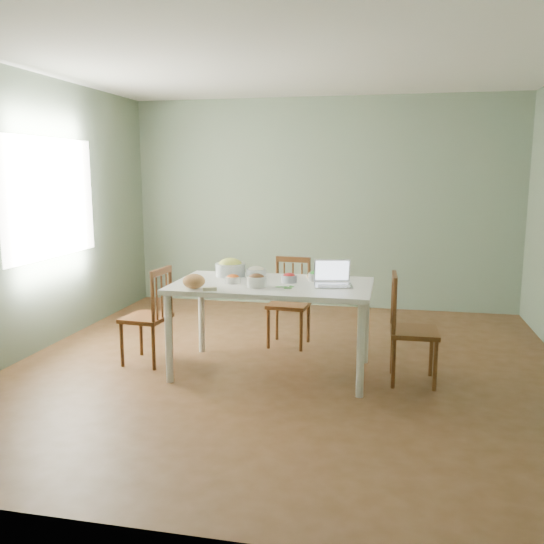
% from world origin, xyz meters
% --- Properties ---
extents(floor, '(5.00, 5.00, 0.00)m').
position_xyz_m(floor, '(0.00, 0.00, 0.00)').
color(floor, '#492C13').
rests_on(floor, ground).
extents(ceiling, '(5.00, 5.00, 0.00)m').
position_xyz_m(ceiling, '(0.00, 0.00, 2.70)').
color(ceiling, white).
rests_on(ceiling, ground).
extents(wall_back, '(5.00, 0.00, 2.70)m').
position_xyz_m(wall_back, '(0.00, 2.50, 1.35)').
color(wall_back, slate).
rests_on(wall_back, ground).
extents(wall_front, '(5.00, 0.00, 2.70)m').
position_xyz_m(wall_front, '(0.00, -2.50, 1.35)').
color(wall_front, slate).
rests_on(wall_front, ground).
extents(wall_left, '(0.00, 5.00, 2.70)m').
position_xyz_m(wall_left, '(-2.50, 0.00, 1.35)').
color(wall_left, slate).
rests_on(wall_left, ground).
extents(window_left, '(0.04, 1.60, 1.20)m').
position_xyz_m(window_left, '(-2.48, 0.30, 1.50)').
color(window_left, white).
rests_on(window_left, ground).
extents(dining_table, '(1.72, 0.97, 0.80)m').
position_xyz_m(dining_table, '(-0.10, -0.14, 0.40)').
color(dining_table, silver).
rests_on(dining_table, floor).
extents(chair_far, '(0.43, 0.41, 0.90)m').
position_xyz_m(chair_far, '(-0.10, 0.67, 0.45)').
color(chair_far, '#38210B').
rests_on(chair_far, floor).
extents(chair_left, '(0.41, 0.43, 0.90)m').
position_xyz_m(chair_left, '(-1.30, -0.13, 0.45)').
color(chair_left, '#38210B').
rests_on(chair_left, floor).
extents(chair_right, '(0.40, 0.42, 0.93)m').
position_xyz_m(chair_right, '(1.11, -0.14, 0.46)').
color(chair_right, '#38210B').
rests_on(chair_right, floor).
extents(bread_boule, '(0.25, 0.25, 0.12)m').
position_xyz_m(bread_boule, '(-0.69, -0.48, 0.87)').
color(bread_boule, tan).
rests_on(bread_boule, dining_table).
extents(butter_stick, '(0.12, 0.07, 0.03)m').
position_xyz_m(butter_stick, '(-0.53, -0.56, 0.82)').
color(butter_stick, beige).
rests_on(butter_stick, dining_table).
extents(bowl_squash, '(0.37, 0.37, 0.16)m').
position_xyz_m(bowl_squash, '(-0.56, 0.13, 0.88)').
color(bowl_squash, '#E5D256').
rests_on(bowl_squash, dining_table).
extents(bowl_carrot, '(0.14, 0.14, 0.08)m').
position_xyz_m(bowl_carrot, '(-0.44, -0.20, 0.84)').
color(bowl_carrot, '#EA4F00').
rests_on(bowl_carrot, dining_table).
extents(bowl_onion, '(0.25, 0.25, 0.10)m').
position_xyz_m(bowl_onion, '(-0.30, 0.10, 0.86)').
color(bowl_onion, beige).
rests_on(bowl_onion, dining_table).
extents(bowl_mushroom, '(0.21, 0.21, 0.11)m').
position_xyz_m(bowl_mushroom, '(-0.20, -0.31, 0.86)').
color(bowl_mushroom, '#39140B').
rests_on(bowl_mushroom, dining_table).
extents(bowl_redpep, '(0.16, 0.16, 0.08)m').
position_xyz_m(bowl_redpep, '(0.03, -0.07, 0.85)').
color(bowl_redpep, '#B42624').
rests_on(bowl_redpep, dining_table).
extents(bowl_broccoli, '(0.16, 0.16, 0.09)m').
position_xyz_m(bowl_broccoli, '(0.25, 0.07, 0.85)').
color(bowl_broccoli, '#19501A').
rests_on(bowl_broccoli, dining_table).
extents(flatbread, '(0.24, 0.24, 0.02)m').
position_xyz_m(flatbread, '(0.26, 0.22, 0.81)').
color(flatbread, beige).
rests_on(flatbread, dining_table).
extents(basil_bunch, '(0.18, 0.18, 0.02)m').
position_xyz_m(basil_bunch, '(0.03, -0.29, 0.82)').
color(basil_bunch, '#338339').
rests_on(basil_bunch, dining_table).
extents(laptop, '(0.36, 0.33, 0.22)m').
position_xyz_m(laptop, '(0.43, -0.17, 0.91)').
color(laptop, silver).
rests_on(laptop, dining_table).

